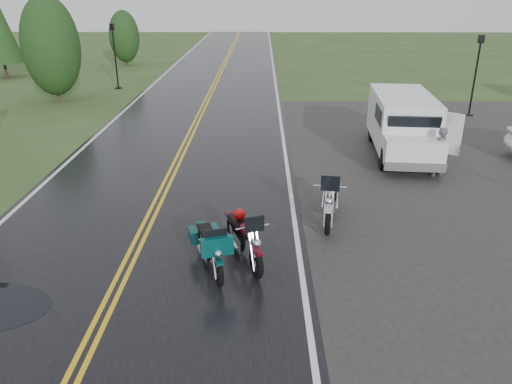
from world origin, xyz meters
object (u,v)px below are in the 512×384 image
motorcycle_red (256,252)px  motorcycle_teal (218,261)px  motorcycle_silver (329,209)px  lamp_post_far_left (115,56)px  van_white (386,139)px  person_at_van (439,153)px  lamp_post_far_right (475,76)px

motorcycle_red → motorcycle_teal: 0.82m
motorcycle_silver → lamp_post_far_left: lamp_post_far_left is taller
van_white → person_at_van: van_white is taller
motorcycle_red → lamp_post_far_left: lamp_post_far_left is taller
motorcycle_red → lamp_post_far_right: size_ratio=0.61×
person_at_van → lamp_post_far_left: bearing=-79.1°
motorcycle_red → van_white: van_white is taller
motorcycle_red → lamp_post_far_right: (9.91, 14.33, 1.19)m
motorcycle_silver → lamp_post_far_right: lamp_post_far_right is taller
motorcycle_red → motorcycle_teal: (-0.76, -0.30, -0.06)m
van_white → person_at_van: bearing=-15.3°
motorcycle_red → lamp_post_far_left: 22.57m
motorcycle_teal → motorcycle_silver: 3.36m
motorcycle_silver → motorcycle_red: bearing=-121.7°
motorcycle_red → lamp_post_far_right: lamp_post_far_right is taller
motorcycle_teal → motorcycle_red: bearing=3.9°
van_white → lamp_post_far_right: 9.50m
lamp_post_far_left → lamp_post_far_right: (18.38, -6.55, -0.02)m
motorcycle_teal → van_white: van_white is taller
lamp_post_far_left → lamp_post_far_right: lamp_post_far_left is taller
motorcycle_silver → lamp_post_far_right: (8.19, 12.37, 1.13)m
van_white → lamp_post_far_left: size_ratio=1.46×
motorcycle_red → motorcycle_teal: motorcycle_red is taller
motorcycle_red → lamp_post_far_left: (-8.48, 20.88, 1.21)m
motorcycle_teal → lamp_post_far_right: (10.67, 14.64, 1.25)m
lamp_post_far_left → van_white: bearing=-48.1°
motorcycle_teal → person_at_van: bearing=27.3°
motorcycle_silver → lamp_post_far_right: 14.88m
motorcycle_teal → lamp_post_far_left: bearing=92.2°
motorcycle_silver → motorcycle_teal: bearing=-128.1°
motorcycle_teal → van_white: size_ratio=0.38×
motorcycle_silver → lamp_post_far_left: size_ratio=0.66×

